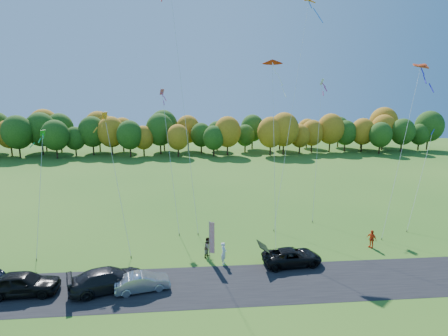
{
  "coord_description": "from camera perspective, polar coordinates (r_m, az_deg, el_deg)",
  "views": [
    {
      "loc": [
        -2.9,
        -28.11,
        14.29
      ],
      "look_at": [
        0.0,
        6.0,
        7.0
      ],
      "focal_mm": 28.0,
      "sensor_mm": 36.0,
      "label": 1
    }
  ],
  "objects": [
    {
      "name": "kite_diamond_pink",
      "position": [
        38.74,
        -8.81,
        1.61
      ],
      "size": [
        2.52,
        8.43,
        15.17
      ],
      "color": "#4C3F33",
      "rests_on": "ground"
    },
    {
      "name": "black_suv",
      "position": [
        31.21,
        11.04,
        -14.03
      ],
      "size": [
        5.25,
        2.82,
        1.4
      ],
      "primitive_type": "imported",
      "rotation": [
        0.0,
        0.0,
        1.67
      ],
      "color": "black",
      "rests_on": "ground"
    },
    {
      "name": "person_tailgate_a",
      "position": [
        30.68,
        -0.05,
        -13.74
      ],
      "size": [
        0.64,
        0.8,
        1.92
      ],
      "primitive_type": "imported",
      "rotation": [
        0.0,
        0.0,
        1.28
      ],
      "color": "white",
      "rests_on": "ground"
    },
    {
      "name": "silver_sedan",
      "position": [
        27.81,
        -13.19,
        -17.66
      ],
      "size": [
        4.22,
        2.28,
        1.32
      ],
      "primitive_type": "imported",
      "rotation": [
        0.0,
        0.0,
        1.8
      ],
      "color": "#9F9EA2",
      "rests_on": "ground"
    },
    {
      "name": "kite_parafoil_rainbow",
      "position": [
        40.91,
        27.11,
        2.95
      ],
      "size": [
        7.84,
        6.83,
        17.85
      ],
      "color": "#4C3F33",
      "rests_on": "ground"
    },
    {
      "name": "feather_flag",
      "position": [
        30.43,
        -2.09,
        -11.25
      ],
      "size": [
        0.47,
        0.23,
        3.73
      ],
      "color": "#999999",
      "rests_on": "ground"
    },
    {
      "name": "dark_truck_a",
      "position": [
        28.51,
        -18.37,
        -16.84
      ],
      "size": [
        6.05,
        4.06,
        1.63
      ],
      "primitive_type": "imported",
      "rotation": [
        0.0,
        0.0,
        1.92
      ],
      "color": "black",
      "rests_on": "ground"
    },
    {
      "name": "kite_parafoil_orange",
      "position": [
        41.73,
        11.18,
        10.01
      ],
      "size": [
        8.07,
        12.24,
        26.35
      ],
      "color": "#4C3F33",
      "rests_on": "ground"
    },
    {
      "name": "person_east",
      "position": [
        36.43,
        22.94,
        -10.6
      ],
      "size": [
        0.84,
        1.09,
        1.73
      ],
      "primitive_type": "imported",
      "rotation": [
        0.0,
        0.0,
        -1.1
      ],
      "color": "#EF3E16",
      "rests_on": "ground"
    },
    {
      "name": "person_tailgate_b",
      "position": [
        31.87,
        -2.59,
        -12.81
      ],
      "size": [
        1.05,
        1.11,
        1.82
      ],
      "primitive_type": "imported",
      "rotation": [
        0.0,
        0.0,
        1.03
      ],
      "color": "gray",
      "rests_on": "ground"
    },
    {
      "name": "dark_truck_b",
      "position": [
        30.33,
        -29.99,
        -16.0
      ],
      "size": [
        5.06,
        2.17,
        1.7
      ],
      "primitive_type": "imported",
      "rotation": [
        0.0,
        0.0,
        1.6
      ],
      "color": "black",
      "rests_on": "ground"
    },
    {
      "name": "kite_diamond_green",
      "position": [
        36.32,
        -27.87,
        -3.33
      ],
      "size": [
        1.1,
        5.94,
        11.18
      ],
      "color": "#4C3F33",
      "rests_on": "ground"
    },
    {
      "name": "asphalt_strip",
      "position": [
        28.18,
        1.82,
        -18.45
      ],
      "size": [
        90.0,
        6.0,
        0.01
      ],
      "primitive_type": "cube",
      "color": "black",
      "rests_on": "ground"
    },
    {
      "name": "kite_diamond_yellow",
      "position": [
        33.44,
        -17.04,
        -2.38
      ],
      "size": [
        3.23,
        5.33,
        12.96
      ],
      "color": "#4C3F33",
      "rests_on": "ground"
    },
    {
      "name": "kite_diamond_white",
      "position": [
        43.21,
        15.01,
        3.24
      ],
      "size": [
        3.58,
        8.09,
        16.53
      ],
      "color": "#4C3F33",
      "rests_on": "ground"
    },
    {
      "name": "kite_delta_blue",
      "position": [
        38.39,
        -6.84,
        11.91
      ],
      "size": [
        4.16,
        9.67,
        29.01
      ],
      "color": "#4C3F33",
      "rests_on": "ground"
    },
    {
      "name": "kite_delta_red",
      "position": [
        35.45,
        8.19,
        4.23
      ],
      "size": [
        2.32,
        9.88,
        18.93
      ],
      "color": "#4C3F33",
      "rests_on": "ground"
    },
    {
      "name": "ground",
      "position": [
        31.67,
        0.95,
        -14.8
      ],
      "size": [
        160.0,
        160.0,
        0.0
      ],
      "primitive_type": "plane",
      "color": "#2A5F19"
    },
    {
      "name": "tree_line",
      "position": [
        84.38,
        -2.82,
        2.25
      ],
      "size": [
        116.0,
        12.0,
        10.0
      ],
      "primitive_type": null,
      "color": "#1E4711",
      "rests_on": "ground"
    },
    {
      "name": "kite_diamond_blue_low",
      "position": [
        43.68,
        29.38,
        -1.68
      ],
      "size": [
        5.1,
        4.78,
        10.67
      ],
      "color": "#4C3F33",
      "rests_on": "ground"
    }
  ]
}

